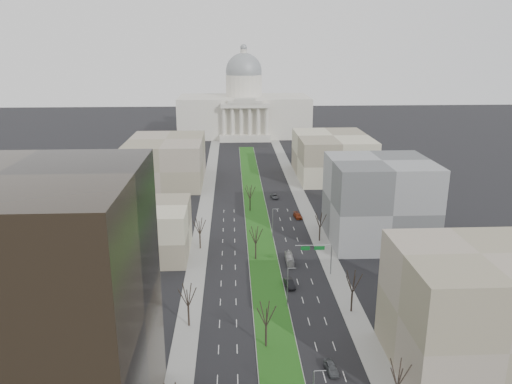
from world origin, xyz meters
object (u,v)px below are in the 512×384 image
object	(u,v)px
car_grey_far	(274,196)
car_grey_near	(331,368)
box_van	(289,259)
car_black	(289,283)
car_red	(298,216)

from	to	relation	value
car_grey_far	car_grey_near	bearing A→B (deg)	-94.48
car_grey_near	car_grey_far	bearing A→B (deg)	83.64
car_grey_near	box_van	distance (m)	45.58
car_black	car_red	xyz separation A→B (m)	(8.30, 48.26, -0.09)
car_black	box_van	size ratio (longest dim) A/B	0.68
car_grey_near	car_red	bearing A→B (deg)	79.66
box_van	car_black	bearing A→B (deg)	-96.28
car_red	car_grey_far	size ratio (longest dim) A/B	1.02
box_van	car_grey_near	bearing A→B (deg)	-86.89
car_grey_near	car_black	bearing A→B (deg)	89.55
car_grey_near	box_van	xyz separation A→B (m)	(-2.17, 45.53, 0.25)
box_van	car_red	bearing A→B (deg)	79.45
car_black	car_grey_far	bearing A→B (deg)	78.85
car_grey_near	car_grey_far	distance (m)	102.70
car_grey_near	box_van	size ratio (longest dim) A/B	0.62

